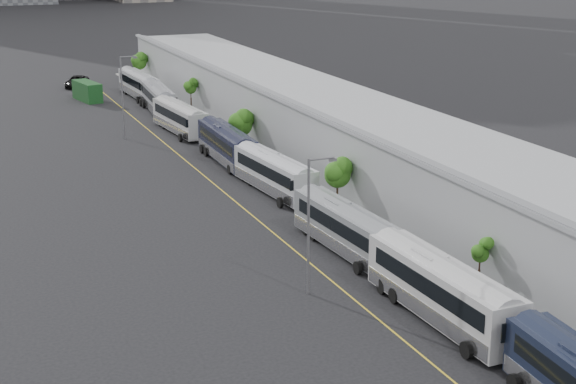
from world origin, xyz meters
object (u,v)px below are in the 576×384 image
street_lamp_far (124,92)px  shipping_container (87,91)px  bus_7 (158,100)px  bus_6 (180,121)px  bus_3 (346,232)px  bus_5 (227,148)px  street_lamp_near (311,217)px  bus_2 (442,296)px  suv (77,82)px  bus_8 (139,87)px  bus_4 (274,177)px

street_lamp_far → shipping_container: street_lamp_far is taller
bus_7 → shipping_container: (-7.36, 11.83, -0.18)m
bus_6 → street_lamp_far: size_ratio=1.31×
bus_3 → bus_5: 29.22m
bus_3 → street_lamp_near: street_lamp_near is taller
street_lamp_near → shipping_container: 77.19m
street_lamp_far → bus_2: bearing=-83.0°
shipping_container → suv: size_ratio=1.03×
bus_8 → street_lamp_near: size_ratio=1.39×
bus_5 → shipping_container: bus_5 is taller
bus_3 → bus_6: size_ratio=1.00×
bus_3 → bus_8: bearing=86.5°
street_lamp_far → bus_5: bearing=-63.6°
bus_3 → suv: bearing=91.4°
bus_7 → suv: bus_7 is taller
bus_4 → bus_6: (-1.13, 28.13, -0.01)m
street_lamp_near → bus_7: bearing=84.5°
bus_5 → bus_6: bearing=93.8°
bus_3 → bus_5: size_ratio=0.98×
street_lamp_near → suv: size_ratio=1.50×
bus_3 → bus_4: size_ratio=1.00×
bus_2 → street_lamp_far: size_ratio=1.42×
bus_5 → bus_3: bearing=-89.6°
bus_5 → bus_8: size_ratio=1.00×
bus_6 → shipping_container: size_ratio=1.97×
street_lamp_far → shipping_container: (0.25, 26.44, -4.19)m
bus_4 → bus_7: (-0.28, 42.18, -0.01)m
bus_8 → suv: size_ratio=2.08×
bus_2 → shipping_container: size_ratio=2.14×
bus_3 → suv: 83.21m
bus_7 → bus_8: bearing=93.5°
bus_3 → suv: (-6.30, 82.96, -0.69)m
bus_7 → street_lamp_far: (-7.61, -14.61, 4.01)m
bus_2 → bus_4: bus_2 is taller
street_lamp_far → suv: street_lamp_far is taller
bus_8 → street_lamp_near: bearing=-97.4°
shipping_container → bus_6: bearing=-87.0°
bus_3 → bus_5: bearing=86.3°
bus_2 → street_lamp_near: street_lamp_near is taller
suv → bus_7: bearing=-52.7°
bus_4 → bus_2: bearing=-96.4°
bus_3 → street_lamp_far: (-7.10, 44.25, 4.00)m
bus_3 → bus_6: (-0.34, 44.81, -0.01)m
bus_6 → bus_8: bus_8 is taller
shipping_container → bus_7: bearing=-69.2°
bus_8 → shipping_container: (-7.50, 0.23, -0.23)m
street_lamp_far → bus_8: bearing=73.5°
bus_8 → suv: (-6.95, 12.50, -0.72)m
street_lamp_far → bus_4: bearing=-74.0°
bus_6 → suv: (-5.96, 38.16, -0.68)m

